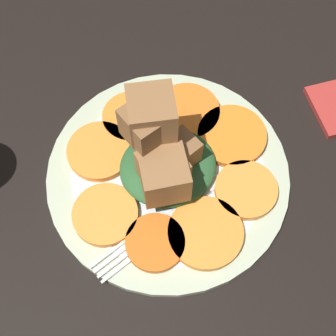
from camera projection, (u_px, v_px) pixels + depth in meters
table_slab at (168, 179)px, 55.68cm from camera, size 120.00×120.00×2.00cm
plate at (168, 174)px, 54.31cm from camera, size 28.03×28.03×1.05cm
carrot_slice_0 at (205, 233)px, 50.04cm from camera, size 8.15×8.15×0.98cm
carrot_slice_1 at (246, 190)px, 52.26cm from camera, size 7.04×7.04×0.98cm
carrot_slice_2 at (232, 136)px, 55.35cm from camera, size 8.20×8.20×0.98cm
carrot_slice_3 at (187, 112)px, 56.84cm from camera, size 7.98×7.98×0.98cm
carrot_slice_4 at (131, 117)px, 56.50cm from camera, size 6.98×6.98×0.98cm
carrot_slice_5 at (100, 151)px, 54.44cm from camera, size 7.59×7.59×0.98cm
carrot_slice_6 at (105, 214)px, 50.97cm from camera, size 7.22×7.22×0.98cm
carrot_slice_7 at (155, 243)px, 49.56cm from camera, size 6.39×6.39×0.98cm
center_pile at (163, 156)px, 49.62cm from camera, size 10.98×10.13×11.96cm
fork at (166, 221)px, 50.95cm from camera, size 18.89×9.49×0.40cm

